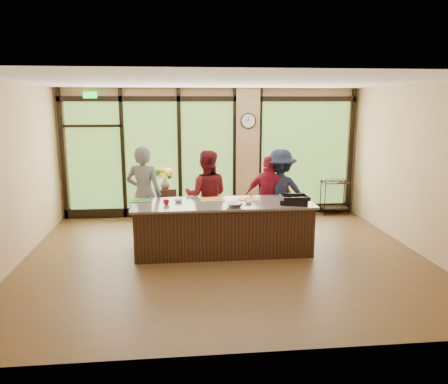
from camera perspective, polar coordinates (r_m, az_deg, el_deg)
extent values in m
plane|color=brown|center=(7.77, 0.11, -8.51)|extent=(7.00, 7.00, 0.00)
plane|color=white|center=(7.30, 0.12, 14.19)|extent=(7.00, 7.00, 0.00)
plane|color=tan|center=(10.34, -1.65, 5.13)|extent=(7.00, 0.00, 7.00)
plane|color=tan|center=(7.83, -26.28, 1.80)|extent=(0.00, 6.00, 6.00)
plane|color=tan|center=(8.50, 24.33, 2.65)|extent=(0.00, 6.00, 6.00)
cube|color=tan|center=(10.38, 3.08, 5.14)|extent=(0.55, 0.12, 3.00)
cube|color=black|center=(10.23, -1.67, 12.07)|extent=(6.90, 0.08, 0.12)
cube|color=black|center=(10.54, -1.59, -2.38)|extent=(6.90, 0.08, 0.20)
cube|color=#19D83F|center=(10.33, -17.10, 12.01)|extent=(0.30, 0.04, 0.14)
cube|color=#306021|center=(10.47, -16.58, 4.45)|extent=(1.20, 0.02, 2.50)
cube|color=#306021|center=(10.31, -9.44, 4.67)|extent=(1.20, 0.02, 2.50)
cube|color=#306021|center=(10.31, -2.19, 4.82)|extent=(1.20, 0.02, 2.50)
cube|color=#306021|center=(10.73, 10.48, 4.90)|extent=(2.10, 0.02, 2.50)
cube|color=black|center=(10.60, -20.35, 4.56)|extent=(0.08, 0.08, 3.00)
cube|color=black|center=(10.35, -13.06, 4.83)|extent=(0.08, 0.08, 3.00)
cube|color=black|center=(10.27, -5.82, 5.02)|extent=(0.08, 0.08, 3.00)
cube|color=black|center=(10.35, 1.42, 5.13)|extent=(0.08, 0.08, 3.00)
cube|color=black|center=(10.44, 4.70, 5.15)|extent=(0.08, 0.08, 3.00)
cube|color=black|center=(11.08, 16.26, 5.10)|extent=(0.08, 0.08, 3.00)
cube|color=black|center=(7.91, -0.12, -4.77)|extent=(3.10, 1.00, 0.88)
cube|color=slate|center=(7.79, -0.12, -1.52)|extent=(3.20, 1.10, 0.04)
cylinder|color=black|center=(10.26, 3.18, 9.26)|extent=(0.36, 0.04, 0.36)
cylinder|color=white|center=(10.24, 3.20, 9.26)|extent=(0.31, 0.01, 0.31)
cube|color=black|center=(10.23, 3.21, 9.53)|extent=(0.01, 0.00, 0.11)
cube|color=black|center=(10.23, 2.92, 9.25)|extent=(0.09, 0.00, 0.01)
imported|color=slate|center=(8.50, -10.41, -0.32)|extent=(0.78, 0.61, 1.88)
imported|color=maroon|center=(8.51, -2.29, -0.47)|extent=(0.95, 0.79, 1.78)
imported|color=maroon|center=(8.74, 5.89, -0.65)|extent=(1.04, 0.65, 1.65)
imported|color=#1A223A|center=(8.82, 7.29, -0.15)|extent=(1.23, 0.81, 1.77)
cube|color=black|center=(7.78, 9.20, -1.23)|extent=(0.56, 0.49, 0.08)
imported|color=silver|center=(7.47, 1.40, -1.66)|extent=(0.38, 0.38, 0.07)
cube|color=#308533|center=(8.06, -10.96, -1.10)|extent=(0.42, 0.32, 0.01)
cube|color=gold|center=(8.02, -1.52, -0.96)|extent=(0.46, 0.35, 0.01)
cube|color=gold|center=(8.07, 3.25, -0.89)|extent=(0.47, 0.40, 0.01)
imported|color=white|center=(7.88, -5.97, -1.10)|extent=(0.16, 0.16, 0.05)
imported|color=white|center=(7.72, 3.23, -1.37)|extent=(0.16, 0.16, 0.04)
imported|color=white|center=(8.01, -0.60, -0.91)|extent=(0.13, 0.13, 0.03)
imported|color=#9E120F|center=(7.69, -7.56, -1.33)|extent=(0.14, 0.14, 0.08)
cube|color=black|center=(9.94, -7.63, -1.73)|extent=(0.50, 0.50, 0.78)
imported|color=olive|center=(9.83, -7.71, 1.25)|extent=(0.27, 0.27, 0.27)
cube|color=black|center=(10.97, 14.18, -1.93)|extent=(0.65, 0.38, 0.03)
cube|color=black|center=(10.84, 14.34, 1.25)|extent=(0.65, 0.38, 0.03)
cylinder|color=black|center=(10.66, 13.06, -0.89)|extent=(0.02, 0.02, 0.83)
cylinder|color=black|center=(10.87, 16.01, -0.81)|extent=(0.02, 0.02, 0.83)
cylinder|color=black|center=(10.97, 12.50, -0.52)|extent=(0.02, 0.02, 0.83)
cylinder|color=black|center=(11.17, 15.38, -0.44)|extent=(0.02, 0.02, 0.83)
imported|color=silver|center=(10.76, 13.34, 1.53)|extent=(0.09, 0.09, 0.09)
imported|color=silver|center=(10.81, 14.04, 1.54)|extent=(0.09, 0.09, 0.09)
imported|color=silver|center=(10.86, 14.72, 1.55)|extent=(0.09, 0.09, 0.09)
imported|color=silver|center=(10.90, 15.36, 1.55)|extent=(0.09, 0.09, 0.09)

